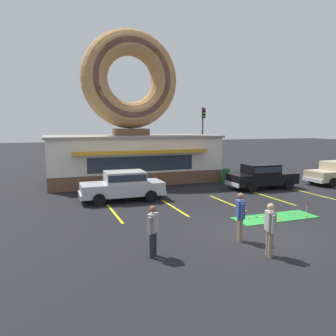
{
  "coord_description": "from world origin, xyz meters",
  "views": [
    {
      "loc": [
        -7.23,
        -9.79,
        4.0
      ],
      "look_at": [
        -1.66,
        5.0,
        2.0
      ],
      "focal_mm": 35.0,
      "sensor_mm": 36.0,
      "label": 1
    }
  ],
  "objects_px": {
    "pedestrian_blue_sweater_man": "(240,215)",
    "traffic_light_pole": "(203,130)",
    "pedestrian_leather_jacket_man": "(153,229)",
    "golf_ball": "(262,216)",
    "car_black": "(262,175)",
    "car_silver": "(123,185)",
    "putting_flag_pin": "(307,205)",
    "pedestrian_hooded_kid": "(270,227)",
    "trash_bin": "(226,175)"
  },
  "relations": [
    {
      "from": "pedestrian_blue_sweater_man",
      "to": "traffic_light_pole",
      "type": "height_order",
      "value": "traffic_light_pole"
    },
    {
      "from": "pedestrian_blue_sweater_man",
      "to": "traffic_light_pole",
      "type": "distance_m",
      "value": 19.99
    },
    {
      "from": "pedestrian_leather_jacket_man",
      "to": "golf_ball",
      "type": "bearing_deg",
      "value": 23.06
    },
    {
      "from": "car_black",
      "to": "pedestrian_blue_sweater_man",
      "type": "bearing_deg",
      "value": -130.51
    },
    {
      "from": "golf_ball",
      "to": "car_silver",
      "type": "relative_size",
      "value": 0.01
    },
    {
      "from": "traffic_light_pole",
      "to": "putting_flag_pin",
      "type": "bearing_deg",
      "value": -99.94
    },
    {
      "from": "pedestrian_hooded_kid",
      "to": "trash_bin",
      "type": "relative_size",
      "value": 1.73
    },
    {
      "from": "trash_bin",
      "to": "traffic_light_pole",
      "type": "height_order",
      "value": "traffic_light_pole"
    },
    {
      "from": "car_black",
      "to": "trash_bin",
      "type": "xyz_separation_m",
      "value": [
        -0.92,
        2.92,
        -0.37
      ]
    },
    {
      "from": "car_black",
      "to": "putting_flag_pin",
      "type": "bearing_deg",
      "value": -108.28
    },
    {
      "from": "car_silver",
      "to": "pedestrian_hooded_kid",
      "type": "distance_m",
      "value": 9.57
    },
    {
      "from": "golf_ball",
      "to": "pedestrian_blue_sweater_man",
      "type": "relative_size",
      "value": 0.02
    },
    {
      "from": "putting_flag_pin",
      "to": "car_black",
      "type": "xyz_separation_m",
      "value": [
        2.0,
        6.05,
        0.43
      ]
    },
    {
      "from": "putting_flag_pin",
      "to": "car_silver",
      "type": "height_order",
      "value": "car_silver"
    },
    {
      "from": "putting_flag_pin",
      "to": "pedestrian_hooded_kid",
      "type": "relative_size",
      "value": 0.33
    },
    {
      "from": "pedestrian_hooded_kid",
      "to": "car_silver",
      "type": "bearing_deg",
      "value": 105.04
    },
    {
      "from": "car_silver",
      "to": "pedestrian_hooded_kid",
      "type": "bearing_deg",
      "value": -74.96
    },
    {
      "from": "golf_ball",
      "to": "pedestrian_blue_sweater_man",
      "type": "xyz_separation_m",
      "value": [
        -2.6,
        -2.25,
        0.91
      ]
    },
    {
      "from": "car_silver",
      "to": "trash_bin",
      "type": "relative_size",
      "value": 4.71
    },
    {
      "from": "car_silver",
      "to": "traffic_light_pole",
      "type": "height_order",
      "value": "traffic_light_pole"
    },
    {
      "from": "putting_flag_pin",
      "to": "trash_bin",
      "type": "bearing_deg",
      "value": 83.17
    },
    {
      "from": "golf_ball",
      "to": "trash_bin",
      "type": "height_order",
      "value": "trash_bin"
    },
    {
      "from": "pedestrian_leather_jacket_man",
      "to": "putting_flag_pin",
      "type": "bearing_deg",
      "value": 15.04
    },
    {
      "from": "pedestrian_hooded_kid",
      "to": "trash_bin",
      "type": "xyz_separation_m",
      "value": [
        5.78,
        12.38,
        -0.44
      ]
    },
    {
      "from": "pedestrian_hooded_kid",
      "to": "pedestrian_leather_jacket_man",
      "type": "bearing_deg",
      "value": 160.0
    },
    {
      "from": "trash_bin",
      "to": "golf_ball",
      "type": "bearing_deg",
      "value": -110.86
    },
    {
      "from": "trash_bin",
      "to": "putting_flag_pin",
      "type": "bearing_deg",
      "value": -96.83
    },
    {
      "from": "car_silver",
      "to": "trash_bin",
      "type": "xyz_separation_m",
      "value": [
        8.27,
        3.14,
        -0.37
      ]
    },
    {
      "from": "golf_ball",
      "to": "pedestrian_leather_jacket_man",
      "type": "relative_size",
      "value": 0.03
    },
    {
      "from": "car_silver",
      "to": "pedestrian_blue_sweater_man",
      "type": "xyz_separation_m",
      "value": [
        2.37,
        -7.76,
        0.09
      ]
    },
    {
      "from": "pedestrian_hooded_kid",
      "to": "pedestrian_blue_sweater_man",
      "type": "bearing_deg",
      "value": 94.35
    },
    {
      "from": "car_black",
      "to": "car_silver",
      "type": "relative_size",
      "value": 1.0
    },
    {
      "from": "pedestrian_blue_sweater_man",
      "to": "trash_bin",
      "type": "relative_size",
      "value": 1.77
    },
    {
      "from": "putting_flag_pin",
      "to": "car_black",
      "type": "bearing_deg",
      "value": 71.72
    },
    {
      "from": "pedestrian_leather_jacket_man",
      "to": "trash_bin",
      "type": "bearing_deg",
      "value": 50.57
    },
    {
      "from": "putting_flag_pin",
      "to": "golf_ball",
      "type": "bearing_deg",
      "value": 171.68
    },
    {
      "from": "golf_ball",
      "to": "pedestrian_hooded_kid",
      "type": "xyz_separation_m",
      "value": [
        -2.49,
        -3.73,
        0.88
      ]
    },
    {
      "from": "car_silver",
      "to": "golf_ball",
      "type": "bearing_deg",
      "value": -47.96
    },
    {
      "from": "golf_ball",
      "to": "traffic_light_pole",
      "type": "bearing_deg",
      "value": 72.37
    },
    {
      "from": "traffic_light_pole",
      "to": "car_black",
      "type": "bearing_deg",
      "value": -94.8
    },
    {
      "from": "golf_ball",
      "to": "traffic_light_pole",
      "type": "height_order",
      "value": "traffic_light_pole"
    },
    {
      "from": "pedestrian_blue_sweater_man",
      "to": "pedestrian_hooded_kid",
      "type": "height_order",
      "value": "pedestrian_blue_sweater_man"
    },
    {
      "from": "pedestrian_blue_sweater_man",
      "to": "pedestrian_leather_jacket_man",
      "type": "relative_size",
      "value": 1.07
    },
    {
      "from": "golf_ball",
      "to": "pedestrian_leather_jacket_man",
      "type": "distance_m",
      "value": 6.44
    },
    {
      "from": "trash_bin",
      "to": "traffic_light_pole",
      "type": "bearing_deg",
      "value": 76.33
    },
    {
      "from": "pedestrian_hooded_kid",
      "to": "trash_bin",
      "type": "bearing_deg",
      "value": 64.96
    },
    {
      "from": "golf_ball",
      "to": "pedestrian_blue_sweater_man",
      "type": "distance_m",
      "value": 3.56
    },
    {
      "from": "car_black",
      "to": "car_silver",
      "type": "xyz_separation_m",
      "value": [
        -9.19,
        -0.22,
        0.0
      ]
    },
    {
      "from": "putting_flag_pin",
      "to": "car_silver",
      "type": "relative_size",
      "value": 0.12
    },
    {
      "from": "car_black",
      "to": "pedestrian_hooded_kid",
      "type": "distance_m",
      "value": 11.6
    }
  ]
}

